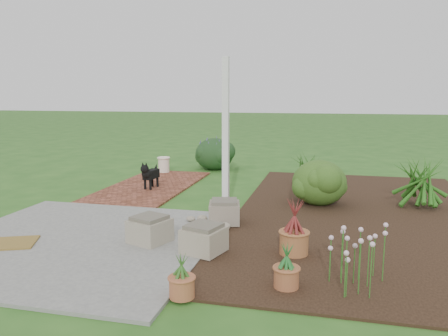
% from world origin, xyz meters
% --- Properties ---
extents(ground, '(80.00, 80.00, 0.00)m').
position_xyz_m(ground, '(0.00, 0.00, 0.00)').
color(ground, '#27571B').
rests_on(ground, ground).
extents(concrete_patio, '(3.50, 3.50, 0.04)m').
position_xyz_m(concrete_patio, '(-1.25, -1.75, 0.02)').
color(concrete_patio, slate).
rests_on(concrete_patio, ground).
extents(brick_path, '(1.60, 3.50, 0.04)m').
position_xyz_m(brick_path, '(-1.70, 1.75, 0.02)').
color(brick_path, brown).
rests_on(brick_path, ground).
extents(garden_bed, '(4.00, 7.00, 0.03)m').
position_xyz_m(garden_bed, '(2.50, 0.50, 0.01)').
color(garden_bed, black).
rests_on(garden_bed, ground).
extents(veranda_post, '(0.10, 0.10, 2.50)m').
position_xyz_m(veranda_post, '(0.30, 0.10, 1.25)').
color(veranda_post, white).
rests_on(veranda_post, ground).
extents(stone_trough_near, '(0.57, 0.57, 0.30)m').
position_xyz_m(stone_trough_near, '(-0.30, -1.60, 0.19)').
color(stone_trough_near, '#736E59').
rests_on(stone_trough_near, concrete_patio).
extents(stone_trough_mid, '(0.55, 0.55, 0.30)m').
position_xyz_m(stone_trough_mid, '(0.48, -1.79, 0.19)').
color(stone_trough_mid, '#7B775B').
rests_on(stone_trough_mid, concrete_patio).
extents(stone_trough_far, '(0.53, 0.53, 0.30)m').
position_xyz_m(stone_trough_far, '(0.43, -0.54, 0.19)').
color(stone_trough_far, '#756756').
rests_on(stone_trough_far, concrete_patio).
extents(coir_doormat, '(0.91, 0.77, 0.02)m').
position_xyz_m(coir_doormat, '(-2.07, -2.14, 0.05)').
color(coir_doormat, brown).
rests_on(coir_doormat, concrete_patio).
extents(black_dog, '(0.23, 0.60, 0.51)m').
position_xyz_m(black_dog, '(-1.59, 1.42, 0.35)').
color(black_dog, black).
rests_on(black_dog, brick_path).
extents(cream_ceramic_urn, '(0.32, 0.32, 0.36)m').
position_xyz_m(cream_ceramic_urn, '(-2.02, 3.28, 0.22)').
color(cream_ceramic_urn, beige).
rests_on(cream_ceramic_urn, brick_path).
extents(evergreen_shrub, '(1.24, 1.24, 0.80)m').
position_xyz_m(evergreen_shrub, '(1.77, 0.99, 0.43)').
color(evergreen_shrub, '#16370C').
rests_on(evergreen_shrub, garden_bed).
extents(agapanthus_clump_back, '(1.24, 1.24, 0.99)m').
position_xyz_m(agapanthus_clump_back, '(3.43, 1.21, 0.52)').
color(agapanthus_clump_back, '#17370C').
rests_on(agapanthus_clump_back, garden_bed).
extents(agapanthus_clump_front, '(1.08, 1.08, 0.80)m').
position_xyz_m(agapanthus_clump_front, '(1.47, 2.60, 0.43)').
color(agapanthus_clump_front, '#173B0C').
rests_on(agapanthus_clump_front, garden_bed).
extents(pink_flower_patch, '(0.95, 0.95, 0.59)m').
position_xyz_m(pink_flower_patch, '(2.32, -2.28, 0.32)').
color(pink_flower_patch, '#113D0F').
rests_on(pink_flower_patch, garden_bed).
extents(terracotta_pot_bronze, '(0.42, 0.42, 0.28)m').
position_xyz_m(terracotta_pot_bronze, '(1.54, -1.58, 0.17)').
color(terracotta_pot_bronze, '#975C33').
rests_on(terracotta_pot_bronze, garden_bed).
extents(terracotta_pot_small_left, '(0.29, 0.29, 0.21)m').
position_xyz_m(terracotta_pot_small_left, '(1.54, -2.53, 0.13)').
color(terracotta_pot_small_left, '#975533').
rests_on(terracotta_pot_small_left, garden_bed).
extents(terracotta_pot_small_right, '(0.26, 0.26, 0.20)m').
position_xyz_m(terracotta_pot_small_right, '(0.61, -2.98, 0.13)').
color(terracotta_pot_small_right, '#A05736').
rests_on(terracotta_pot_small_right, garden_bed).
extents(purple_flowering_bush, '(1.30, 1.30, 0.84)m').
position_xyz_m(purple_flowering_bush, '(-0.97, 4.19, 0.42)').
color(purple_flowering_bush, black).
rests_on(purple_flowering_bush, ground).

